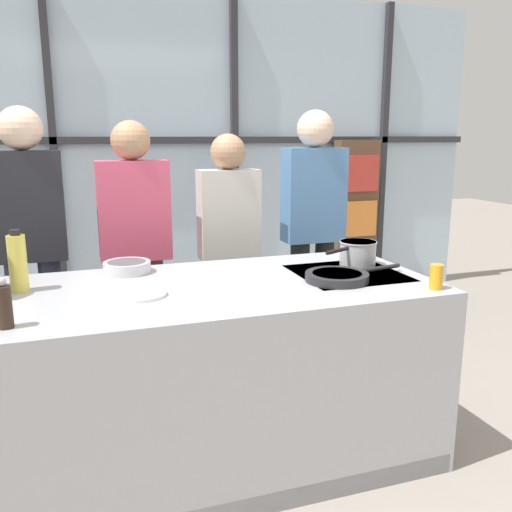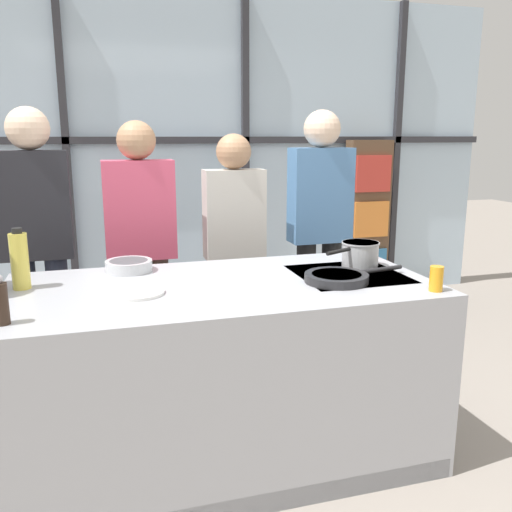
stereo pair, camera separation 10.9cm
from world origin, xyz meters
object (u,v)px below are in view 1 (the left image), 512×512
object	(u,v)px
spectator_far_left	(30,236)
oil_bottle	(18,263)
frying_pan	(338,276)
pepper_grinder	(4,305)
spectator_far_right	(313,221)
mixing_bowl	(127,267)
saucepan	(358,253)
white_plate	(139,294)
juice_glass_near	(436,277)
spectator_center_right	(229,240)
spectator_center_left	(135,240)

from	to	relation	value
spectator_far_left	oil_bottle	size ratio (longest dim) A/B	6.19
frying_pan	pepper_grinder	world-z (taller)	pepper_grinder
spectator_far_left	spectator_far_right	size ratio (longest dim) A/B	1.00
mixing_bowl	saucepan	bearing A→B (deg)	-11.55
pepper_grinder	mixing_bowl	bearing A→B (deg)	54.10
spectator_far_left	white_plate	bearing A→B (deg)	116.03
spectator_far_right	juice_glass_near	distance (m)	1.35
spectator_center_right	frying_pan	xyz separation A→B (m)	(0.24, -1.08, 0.00)
spectator_center_left	spectator_far_right	distance (m)	1.20
spectator_far_right	pepper_grinder	xyz separation A→B (m)	(-1.80, -1.28, -0.03)
spectator_far_left	oil_bottle	xyz separation A→B (m)	(0.00, -0.78, 0.02)
saucepan	juice_glass_near	distance (m)	0.53
spectator_far_left	spectator_center_left	size ratio (longest dim) A/B	1.04
spectator_center_right	saucepan	xyz separation A→B (m)	(0.48, -0.83, 0.05)
mixing_bowl	pepper_grinder	world-z (taller)	pepper_grinder
spectator_center_left	frying_pan	size ratio (longest dim) A/B	3.07
spectator_far_left	spectator_center_left	world-z (taller)	spectator_far_left
spectator_center_left	oil_bottle	size ratio (longest dim) A/B	5.94
spectator_center_left	frying_pan	xyz separation A→B (m)	(0.84, -1.08, -0.03)
spectator_center_right	mixing_bowl	distance (m)	0.92
mixing_bowl	white_plate	bearing A→B (deg)	-88.94
spectator_center_left	pepper_grinder	bearing A→B (deg)	64.55
spectator_center_left	spectator_center_right	size ratio (longest dim) A/B	1.05
frying_pan	oil_bottle	xyz separation A→B (m)	(-1.44, 0.30, 0.11)
saucepan	mixing_bowl	world-z (taller)	saucepan
spectator_center_right	oil_bottle	distance (m)	1.43
spectator_center_left	spectator_center_right	bearing A→B (deg)	-180.00
mixing_bowl	spectator_far_left	bearing A→B (deg)	129.79
spectator_center_right	white_plate	bearing A→B (deg)	55.55
spectator_center_left	pepper_grinder	distance (m)	1.41
saucepan	juice_glass_near	size ratio (longest dim) A/B	3.02
spectator_far_right	frying_pan	bearing A→B (deg)	71.62
spectator_center_right	oil_bottle	size ratio (longest dim) A/B	5.66
pepper_grinder	oil_bottle	bearing A→B (deg)	88.84
saucepan	mixing_bowl	distance (m)	1.21
frying_pan	pepper_grinder	bearing A→B (deg)	-172.13
spectator_center_left	spectator_far_right	world-z (taller)	spectator_far_right
mixing_bowl	oil_bottle	distance (m)	0.54
frying_pan	white_plate	size ratio (longest dim) A/B	2.24
spectator_far_left	oil_bottle	distance (m)	0.78
spectator_center_left	mixing_bowl	xyz separation A→B (m)	(-0.11, -0.59, -0.03)
pepper_grinder	spectator_far_right	bearing A→B (deg)	35.30
white_plate	mixing_bowl	world-z (taller)	mixing_bowl
saucepan	spectator_far_left	bearing A→B (deg)	153.66
spectator_far_left	white_plate	xyz separation A→B (m)	(0.50, -1.02, -0.11)
saucepan	oil_bottle	world-z (taller)	oil_bottle
spectator_far_left	spectator_center_left	xyz separation A→B (m)	(0.60, 0.00, -0.06)
mixing_bowl	pepper_grinder	distance (m)	0.85
oil_bottle	white_plate	bearing A→B (deg)	-25.49
pepper_grinder	saucepan	bearing A→B (deg)	14.85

